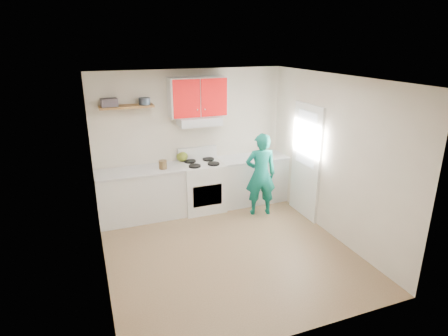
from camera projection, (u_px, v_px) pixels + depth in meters
name	position (u px, v px, depth m)	size (l,w,h in m)	color
floor	(228.00, 250.00, 5.80)	(3.80, 3.80, 0.00)	brown
ceiling	(228.00, 78.00, 4.96)	(3.60, 3.80, 0.04)	white
back_wall	(191.00, 140.00, 7.06)	(3.60, 0.04, 2.60)	beige
front_wall	(298.00, 231.00, 3.70)	(3.60, 0.04, 2.60)	beige
left_wall	(97.00, 188.00, 4.77)	(0.04, 3.80, 2.60)	beige
right_wall	(333.00, 158.00, 5.99)	(0.04, 3.80, 2.60)	beige
door	(306.00, 162.00, 6.69)	(0.05, 0.85, 2.05)	white
door_glass	(306.00, 139.00, 6.54)	(0.01, 0.55, 0.95)	white
counter_left	(141.00, 195.00, 6.72)	(1.52, 0.60, 0.90)	silver
counter_right	(252.00, 179.00, 7.45)	(1.32, 0.60, 0.90)	silver
stove	(202.00, 186.00, 7.08)	(0.76, 0.65, 0.92)	white
range_hood	(199.00, 121.00, 6.77)	(0.76, 0.44, 0.15)	silver
upper_cabinets	(198.00, 97.00, 6.68)	(1.02, 0.33, 0.70)	red
shelf	(126.00, 107.00, 6.30)	(0.90, 0.30, 0.04)	brown
books	(109.00, 102.00, 6.17)	(0.26, 0.19, 0.13)	#484048
tin	(144.00, 101.00, 6.36)	(0.19, 0.19, 0.12)	#333D4C
kettle	(182.00, 157.00, 7.01)	(0.22, 0.22, 0.19)	olive
crock	(163.00, 165.00, 6.61)	(0.14, 0.14, 0.17)	brown
cutting_board	(234.00, 160.00, 7.15)	(0.31, 0.23, 0.02)	olive
silicone_mat	(267.00, 156.00, 7.43)	(0.32, 0.27, 0.01)	#B31612
person	(261.00, 174.00, 6.79)	(0.56, 0.37, 1.54)	#0C6C5B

